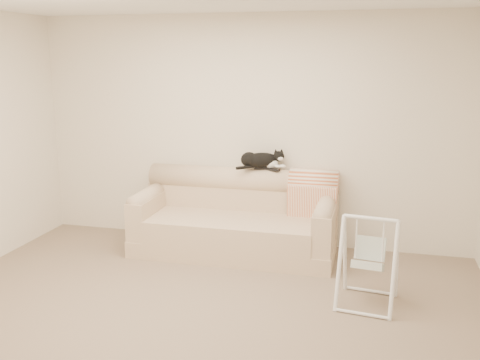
% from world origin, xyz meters
% --- Properties ---
extents(ground_plane, '(5.00, 5.00, 0.00)m').
position_xyz_m(ground_plane, '(0.00, 0.00, 0.00)').
color(ground_plane, '#77604D').
rests_on(ground_plane, ground).
extents(room_shell, '(5.04, 4.04, 2.60)m').
position_xyz_m(room_shell, '(0.00, 0.00, 1.53)').
color(room_shell, beige).
rests_on(room_shell, ground).
extents(sofa, '(2.20, 0.93, 0.90)m').
position_xyz_m(sofa, '(-0.07, 1.62, 0.35)').
color(sofa, tan).
rests_on(sofa, ground).
extents(remote_a, '(0.19, 0.10, 0.03)m').
position_xyz_m(remote_a, '(0.17, 1.86, 0.91)').
color(remote_a, black).
rests_on(remote_a, sofa).
extents(remote_b, '(0.17, 0.11, 0.02)m').
position_xyz_m(remote_b, '(0.30, 1.83, 0.91)').
color(remote_b, black).
rests_on(remote_b, sofa).
extents(tuxedo_cat, '(0.53, 0.39, 0.22)m').
position_xyz_m(tuxedo_cat, '(0.17, 1.85, 1.00)').
color(tuxedo_cat, black).
rests_on(tuxedo_cat, sofa).
extents(throw_blanket, '(0.53, 0.38, 0.58)m').
position_xyz_m(throw_blanket, '(0.76, 1.84, 0.72)').
color(throw_blanket, '#C8592A').
rests_on(throw_blanket, sofa).
extents(baby_swing, '(0.55, 0.58, 0.81)m').
position_xyz_m(baby_swing, '(1.38, 0.61, 0.40)').
color(baby_swing, white).
rests_on(baby_swing, ground).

